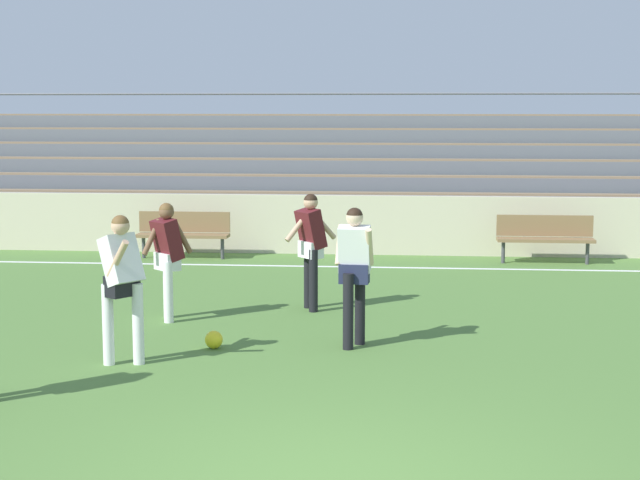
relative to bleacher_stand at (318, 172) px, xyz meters
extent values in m
cube|color=white|center=(1.49, -4.73, -1.43)|extent=(44.00, 0.12, 0.01)
cube|color=beige|center=(1.49, -3.12, -0.84)|extent=(48.00, 0.16, 1.18)
cube|color=#897051|center=(0.00, -2.19, -1.10)|extent=(22.06, 0.36, 0.08)
cube|color=slate|center=(0.00, -2.39, -1.27)|extent=(22.06, 0.04, 0.34)
cube|color=#897051|center=(0.00, -1.56, -0.76)|extent=(22.06, 0.36, 0.08)
cube|color=slate|center=(0.00, -1.76, -0.93)|extent=(22.06, 0.04, 0.34)
cube|color=#897051|center=(0.00, -0.93, -0.42)|extent=(22.06, 0.36, 0.08)
cube|color=slate|center=(0.00, -1.13, -0.59)|extent=(22.06, 0.04, 0.34)
cube|color=#897051|center=(0.00, -0.29, -0.08)|extent=(22.06, 0.36, 0.08)
cube|color=slate|center=(0.00, -0.49, -0.25)|extent=(22.06, 0.04, 0.34)
cube|color=#897051|center=(0.00, 0.34, 0.26)|extent=(22.06, 0.36, 0.08)
cube|color=slate|center=(0.00, 0.14, 0.09)|extent=(22.06, 0.04, 0.34)
cube|color=#897051|center=(0.00, 0.97, 0.60)|extent=(22.06, 0.36, 0.08)
cube|color=slate|center=(0.00, 0.77, 0.43)|extent=(22.06, 0.04, 0.34)
cube|color=#897051|center=(0.00, 1.60, 0.94)|extent=(22.06, 0.36, 0.08)
cube|color=slate|center=(0.00, 1.40, 0.77)|extent=(22.06, 0.04, 0.34)
cube|color=#897051|center=(0.00, 2.24, 1.28)|extent=(22.06, 0.36, 0.08)
cube|color=slate|center=(0.00, 2.04, 1.11)|extent=(22.06, 0.04, 0.34)
cylinder|color=slate|center=(0.00, 2.49, 1.83)|extent=(22.06, 0.06, 0.06)
cube|color=olive|center=(-2.28, -4.01, -0.98)|extent=(1.80, 0.40, 0.06)
cube|color=olive|center=(-2.28, -3.83, -0.73)|extent=(1.80, 0.05, 0.40)
cylinder|color=#47474C|center=(-3.06, -4.01, -1.21)|extent=(0.07, 0.07, 0.45)
cylinder|color=#47474C|center=(-1.50, -4.01, -1.21)|extent=(0.07, 0.07, 0.45)
cube|color=olive|center=(4.66, -4.01, -0.98)|extent=(1.80, 0.40, 0.06)
cube|color=olive|center=(4.66, -3.83, -0.73)|extent=(1.80, 0.05, 0.40)
cylinder|color=#47474C|center=(3.88, -4.01, -1.21)|extent=(0.07, 0.07, 0.45)
cylinder|color=#47474C|center=(5.44, -4.01, -1.21)|extent=(0.07, 0.07, 0.45)
cylinder|color=black|center=(1.50, -10.63, -0.97)|extent=(0.13, 0.13, 0.94)
cylinder|color=black|center=(1.37, -10.90, -0.97)|extent=(0.13, 0.13, 0.94)
cube|color=#232847|center=(1.44, -10.76, -0.52)|extent=(0.38, 0.25, 0.24)
cube|color=white|center=(1.44, -10.76, -0.22)|extent=(0.40, 0.34, 0.59)
cylinder|color=beige|center=(1.63, -10.84, -0.18)|extent=(0.10, 0.33, 0.49)
cylinder|color=beige|center=(1.25, -10.69, -0.18)|extent=(0.10, 0.33, 0.49)
sphere|color=beige|center=(1.44, -10.76, 0.17)|extent=(0.21, 0.21, 0.21)
sphere|color=black|center=(1.44, -10.76, 0.19)|extent=(0.20, 0.20, 0.20)
cylinder|color=white|center=(-1.31, -11.86, -0.97)|extent=(0.13, 0.13, 0.94)
cylinder|color=white|center=(-0.98, -11.80, -0.97)|extent=(0.13, 0.13, 0.94)
cube|color=black|center=(-1.14, -11.83, -0.52)|extent=(0.39, 0.42, 0.24)
cube|color=white|center=(-1.14, -11.83, -0.22)|extent=(0.54, 0.54, 0.60)
cylinder|color=#D6A884|center=(-1.17, -11.62, -0.18)|extent=(0.35, 0.28, 0.46)
cylinder|color=#D6A884|center=(-1.12, -12.04, -0.18)|extent=(0.35, 0.28, 0.46)
sphere|color=#D6A884|center=(-1.14, -11.83, 0.17)|extent=(0.21, 0.21, 0.21)
sphere|color=brown|center=(-1.14, -11.83, 0.19)|extent=(0.20, 0.20, 0.20)
cylinder|color=white|center=(-1.25, -9.33, -1.01)|extent=(0.13, 0.13, 0.85)
cylinder|color=white|center=(-1.16, -9.63, -1.01)|extent=(0.13, 0.13, 0.85)
cube|color=white|center=(-1.21, -9.48, -0.61)|extent=(0.41, 0.41, 0.24)
cube|color=#56191E|center=(-1.21, -9.48, -0.31)|extent=(0.51, 0.51, 0.59)
cylinder|color=brown|center=(-1.01, -9.43, -0.27)|extent=(0.28, 0.28, 0.49)
cylinder|color=brown|center=(-1.40, -9.54, -0.27)|extent=(0.28, 0.28, 0.49)
sphere|color=brown|center=(-1.21, -9.48, 0.08)|extent=(0.21, 0.21, 0.21)
sphere|color=brown|center=(-1.21, -9.48, 0.10)|extent=(0.20, 0.20, 0.20)
cylinder|color=black|center=(0.64, -8.47, -0.98)|extent=(0.13, 0.13, 0.91)
cylinder|color=black|center=(0.74, -8.75, -0.98)|extent=(0.13, 0.13, 0.91)
cube|color=white|center=(0.69, -8.61, -0.55)|extent=(0.40, 0.42, 0.24)
cube|color=#56191E|center=(0.69, -8.61, -0.25)|extent=(0.50, 0.51, 0.59)
cylinder|color=#D6A884|center=(0.87, -8.53, -0.21)|extent=(0.37, 0.32, 0.43)
cylinder|color=#D6A884|center=(0.51, -8.69, -0.21)|extent=(0.37, 0.32, 0.43)
sphere|color=#D6A884|center=(0.69, -8.61, 0.14)|extent=(0.21, 0.21, 0.21)
sphere|color=black|center=(0.69, -8.61, 0.16)|extent=(0.20, 0.20, 0.20)
sphere|color=yellow|center=(-0.26, -11.01, -1.32)|extent=(0.22, 0.22, 0.22)
camera|label=1|loc=(2.09, -22.51, 1.50)|focal=54.93mm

